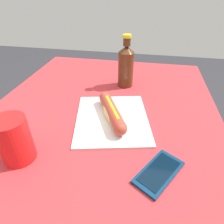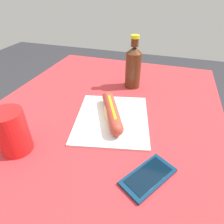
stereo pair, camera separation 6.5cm
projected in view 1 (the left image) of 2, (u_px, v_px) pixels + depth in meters
name	position (u px, v px, depth m)	size (l,w,h in m)	color
ground_plane	(105.00, 219.00, 1.11)	(6.00, 6.00, 0.00)	#2D2D33
dining_table	(101.00, 144.00, 0.76)	(1.13, 0.85, 0.74)	brown
paper_wrapper	(112.00, 118.00, 0.67)	(0.29, 0.24, 0.01)	silver
hot_dog	(112.00, 112.00, 0.65)	(0.21, 0.13, 0.05)	#E5BC75
cell_phone	(159.00, 172.00, 0.48)	(0.16, 0.13, 0.01)	#0A2D4C
soda_bottle	(126.00, 65.00, 0.83)	(0.07, 0.07, 0.22)	#4C2814
drinking_cup	(14.00, 140.00, 0.49)	(0.08, 0.08, 0.13)	red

